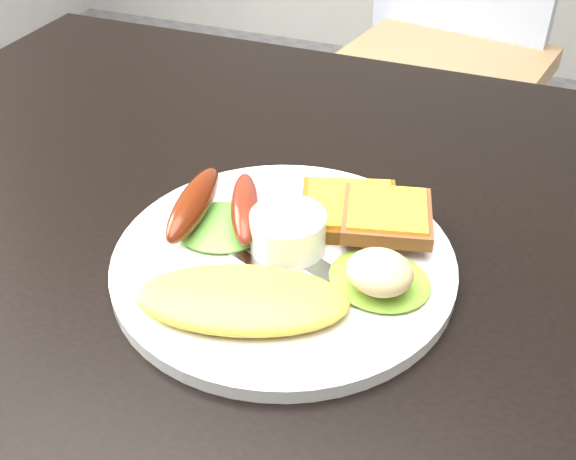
% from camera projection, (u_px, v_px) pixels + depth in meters
% --- Properties ---
extents(dining_table, '(1.20, 0.80, 0.04)m').
position_uv_depth(dining_table, '(363.00, 265.00, 0.60)').
color(dining_table, black).
rests_on(dining_table, ground).
extents(dining_chair, '(0.54, 0.54, 0.05)m').
position_uv_depth(dining_chair, '(439.00, 70.00, 1.61)').
color(dining_chair, tan).
rests_on(dining_chair, ground).
extents(plate, '(0.29, 0.29, 0.01)m').
position_uv_depth(plate, '(284.00, 261.00, 0.56)').
color(plate, white).
rests_on(plate, dining_table).
extents(lettuce_left, '(0.10, 0.10, 0.01)m').
position_uv_depth(lettuce_left, '(222.00, 226.00, 0.58)').
color(lettuce_left, green).
rests_on(lettuce_left, plate).
extents(lettuce_right, '(0.10, 0.10, 0.01)m').
position_uv_depth(lettuce_right, '(379.00, 280.00, 0.53)').
color(lettuce_right, '#6BA32B').
rests_on(lettuce_right, plate).
extents(omelette, '(0.18, 0.12, 0.02)m').
position_uv_depth(omelette, '(242.00, 299.00, 0.50)').
color(omelette, yellow).
rests_on(omelette, plate).
extents(sausage_a, '(0.04, 0.11, 0.03)m').
position_uv_depth(sausage_a, '(194.00, 203.00, 0.58)').
color(sausage_a, '#5B1D0D').
rests_on(sausage_a, lettuce_left).
extents(sausage_b, '(0.06, 0.10, 0.03)m').
position_uv_depth(sausage_b, '(245.00, 208.00, 0.58)').
color(sausage_b, maroon).
rests_on(sausage_b, lettuce_left).
extents(ramekin, '(0.07, 0.07, 0.04)m').
position_uv_depth(ramekin, '(288.00, 234.00, 0.55)').
color(ramekin, white).
rests_on(ramekin, plate).
extents(toast_a, '(0.11, 0.11, 0.01)m').
position_uv_depth(toast_a, '(349.00, 211.00, 0.60)').
color(toast_a, brown).
rests_on(toast_a, plate).
extents(toast_b, '(0.09, 0.09, 0.01)m').
position_uv_depth(toast_b, '(387.00, 216.00, 0.57)').
color(toast_b, brown).
rests_on(toast_b, toast_a).
extents(potato_salad, '(0.06, 0.06, 0.03)m').
position_uv_depth(potato_salad, '(380.00, 272.00, 0.51)').
color(potato_salad, beige).
rests_on(potato_salad, lettuce_right).
extents(fork, '(0.14, 0.07, 0.00)m').
position_uv_depth(fork, '(228.00, 248.00, 0.56)').
color(fork, '#ADAFB7').
rests_on(fork, plate).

